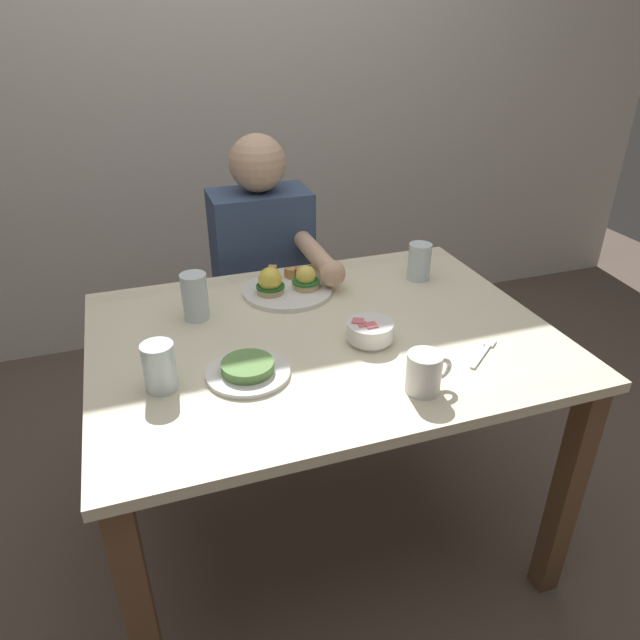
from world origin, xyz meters
TOP-DOWN VIEW (x-y plane):
  - ground_plane at (0.00, 0.00)m, footprint 6.00×6.00m
  - back_wall at (0.00, 1.50)m, footprint 4.80×0.10m
  - dining_table at (0.00, 0.00)m, footprint 1.20×0.90m
  - eggs_benedict_plate at (-0.02, 0.26)m, footprint 0.27×0.27m
  - fruit_bowl at (0.10, -0.08)m, footprint 0.12×0.12m
  - coffee_mug at (0.13, -0.32)m, footprint 0.11×0.08m
  - fork at (0.35, -0.23)m, footprint 0.13×0.11m
  - water_glass_near at (-0.43, -0.12)m, footprint 0.07×0.07m
  - water_glass_far at (-0.30, 0.19)m, footprint 0.07×0.07m
  - water_glass_extra at (0.40, 0.23)m, footprint 0.07×0.07m
  - side_plate at (-0.23, -0.13)m, footprint 0.20×0.20m
  - diner_person at (-0.01, 0.60)m, footprint 0.34×0.54m

SIDE VIEW (x-z plane):
  - ground_plane at x=0.00m, z-range 0.00..0.00m
  - dining_table at x=0.00m, z-range 0.26..1.00m
  - diner_person at x=-0.01m, z-range 0.08..1.22m
  - fork at x=0.35m, z-range 0.74..0.74m
  - side_plate at x=-0.23m, z-range 0.74..0.77m
  - eggs_benedict_plate at x=-0.02m, z-range 0.72..0.81m
  - fruit_bowl at x=0.10m, z-range 0.74..0.80m
  - water_glass_extra at x=0.40m, z-range 0.73..0.85m
  - coffee_mug at x=0.13m, z-range 0.74..0.84m
  - water_glass_near at x=-0.43m, z-range 0.73..0.85m
  - water_glass_far at x=-0.30m, z-range 0.73..0.87m
  - back_wall at x=0.00m, z-range 0.00..2.60m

